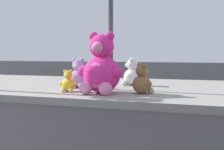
# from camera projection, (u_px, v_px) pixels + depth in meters

# --- Properties ---
(sidewalk) EXTENTS (28.00, 4.40, 0.15)m
(sidewalk) POSITION_uv_depth(u_px,v_px,m) (84.00, 87.00, 7.34)
(sidewalk) COLOR #9E9B93
(sidewalk) RESTS_ON ground_plane
(sign_pole) EXTENTS (0.56, 0.11, 3.20)m
(sign_pole) POSITION_uv_depth(u_px,v_px,m) (111.00, 14.00, 6.14)
(sign_pole) COLOR #4C4C51
(sign_pole) RESTS_ON sidewalk
(plush_pink_large) EXTENTS (0.98, 0.87, 1.27)m
(plush_pink_large) POSITION_uv_depth(u_px,v_px,m) (101.00, 69.00, 5.68)
(plush_pink_large) COLOR #F22D93
(plush_pink_large) RESTS_ON sidewalk
(plush_white) EXTENTS (0.48, 0.55, 0.71)m
(plush_white) POSITION_uv_depth(u_px,v_px,m) (131.00, 74.00, 7.10)
(plush_white) COLOR white
(plush_white) RESTS_ON sidewalk
(plush_yellow) EXTENTS (0.36, 0.33, 0.48)m
(plush_yellow) POSITION_uv_depth(u_px,v_px,m) (68.00, 83.00, 5.92)
(plush_yellow) COLOR yellow
(plush_yellow) RESTS_ON sidewalk
(plush_lavender) EXTENTS (0.55, 0.49, 0.71)m
(plush_lavender) POSITION_uv_depth(u_px,v_px,m) (78.00, 76.00, 6.66)
(plush_lavender) COLOR #B28CD8
(plush_lavender) RESTS_ON sidewalk
(plush_brown) EXTENTS (0.44, 0.44, 0.62)m
(plush_brown) POSITION_uv_depth(u_px,v_px,m) (142.00, 82.00, 5.62)
(plush_brown) COLOR olive
(plush_brown) RESTS_ON sidewalk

